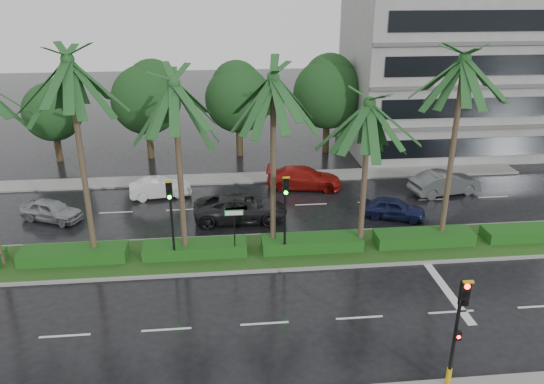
{
  "coord_description": "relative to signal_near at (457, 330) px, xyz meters",
  "views": [
    {
      "loc": [
        -1.54,
        -23.13,
        13.27
      ],
      "look_at": [
        0.97,
        1.5,
        3.2
      ],
      "focal_mm": 35.0,
      "sensor_mm": 36.0,
      "label": 1
    }
  ],
  "objects": [
    {
      "name": "bg_trees",
      "position": [
        -5.41,
        26.98,
        2.23
      ],
      "size": [
        32.56,
        5.46,
        7.88
      ],
      "color": "#322916",
      "rests_on": "ground"
    },
    {
      "name": "car_silver",
      "position": [
        -17.5,
        15.66,
        -1.87
      ],
      "size": [
        2.89,
        4.0,
        1.27
      ],
      "primitive_type": "imported",
      "rotation": [
        0.0,
        0.0,
        1.15
      ],
      "color": "#919397",
      "rests_on": "ground"
    },
    {
      "name": "palm_row",
      "position": [
        -7.25,
        10.41,
        5.98
      ],
      "size": [
        26.3,
        4.2,
        10.61
      ],
      "color": "#3B3322",
      "rests_on": "median"
    },
    {
      "name": "signal_median_right",
      "position": [
        -4.5,
        9.69,
        0.49
      ],
      "size": [
        0.34,
        0.42,
        4.36
      ],
      "color": "black",
      "rests_on": "median"
    },
    {
      "name": "car_blue",
      "position": [
        2.5,
        13.96,
        -1.88
      ],
      "size": [
        2.68,
        3.95,
        1.25
      ],
      "primitive_type": "imported",
      "rotation": [
        0.0,
        0.0,
        1.21
      ],
      "color": "#161C43",
      "rests_on": "ground"
    },
    {
      "name": "building",
      "position": [
        11.0,
        27.39,
        3.5
      ],
      "size": [
        16.0,
        10.0,
        12.0
      ],
      "primitive_type": "cube",
      "color": "gray",
      "rests_on": "ground"
    },
    {
      "name": "ground",
      "position": [
        -6.0,
        9.39,
        -2.5
      ],
      "size": [
        120.0,
        120.0,
        0.0
      ],
      "primitive_type": "plane",
      "color": "black",
      "rests_on": "ground"
    },
    {
      "name": "lane_markings",
      "position": [
        -2.96,
        8.96,
        -2.5
      ],
      "size": [
        34.0,
        13.06,
        0.01
      ],
      "color": "silver",
      "rests_on": "ground"
    },
    {
      "name": "street_sign",
      "position": [
        -7.0,
        9.87,
        -0.38
      ],
      "size": [
        0.95,
        0.09,
        2.6
      ],
      "color": "black",
      "rests_on": "median"
    },
    {
      "name": "car_red",
      "position": [
        -2.0,
        19.27,
        -1.78
      ],
      "size": [
        2.9,
        5.29,
        1.45
      ],
      "primitive_type": "imported",
      "rotation": [
        0.0,
        0.0,
        1.39
      ],
      "color": "maroon",
      "rests_on": "ground"
    },
    {
      "name": "hedge",
      "position": [
        -6.0,
        10.39,
        -2.05
      ],
      "size": [
        35.2,
        1.4,
        0.6
      ],
      "color": "#1D4E16",
      "rests_on": "median"
    },
    {
      "name": "median",
      "position": [
        -6.0,
        10.39,
        -2.42
      ],
      "size": [
        36.0,
        4.0,
        0.15
      ],
      "color": "gray",
      "rests_on": "ground"
    },
    {
      "name": "far_sidewalk",
      "position": [
        -6.0,
        21.39,
        -2.44
      ],
      "size": [
        40.0,
        2.0,
        0.12
      ],
      "primitive_type": "cube",
      "color": "gray",
      "rests_on": "ground"
    },
    {
      "name": "signal_median_left",
      "position": [
        -10.0,
        9.69,
        0.49
      ],
      "size": [
        0.34,
        0.42,
        4.36
      ],
      "color": "black",
      "rests_on": "median"
    },
    {
      "name": "car_white",
      "position": [
        -11.5,
        18.61,
        -1.86
      ],
      "size": [
        1.94,
        4.05,
        1.28
      ],
      "primitive_type": "imported",
      "rotation": [
        0.0,
        0.0,
        1.73
      ],
      "color": "silver",
      "rests_on": "ground"
    },
    {
      "name": "car_darkgrey",
      "position": [
        -6.5,
        14.59,
        -1.75
      ],
      "size": [
        2.55,
        5.46,
        1.51
      ],
      "primitive_type": "imported",
      "rotation": [
        0.0,
        0.0,
        1.56
      ],
      "color": "black",
      "rests_on": "ground"
    },
    {
      "name": "car_grey",
      "position": [
        7.0,
        17.27,
        -1.74
      ],
      "size": [
        2.51,
        4.89,
        1.54
      ],
      "primitive_type": "imported",
      "rotation": [
        0.0,
        0.0,
        1.77
      ],
      "color": "#4C4F51",
      "rests_on": "ground"
    },
    {
      "name": "signal_near",
      "position": [
        0.0,
        0.0,
        0.0
      ],
      "size": [
        0.34,
        0.45,
        4.36
      ],
      "color": "black",
      "rests_on": "near_sidewalk"
    }
  ]
}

